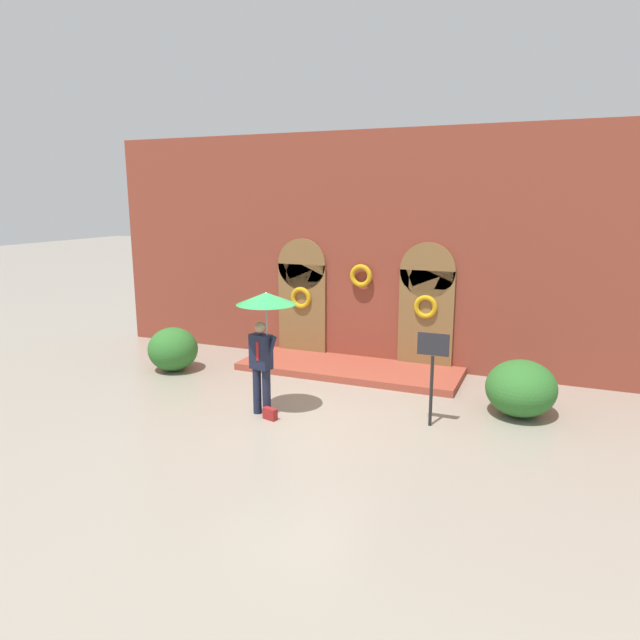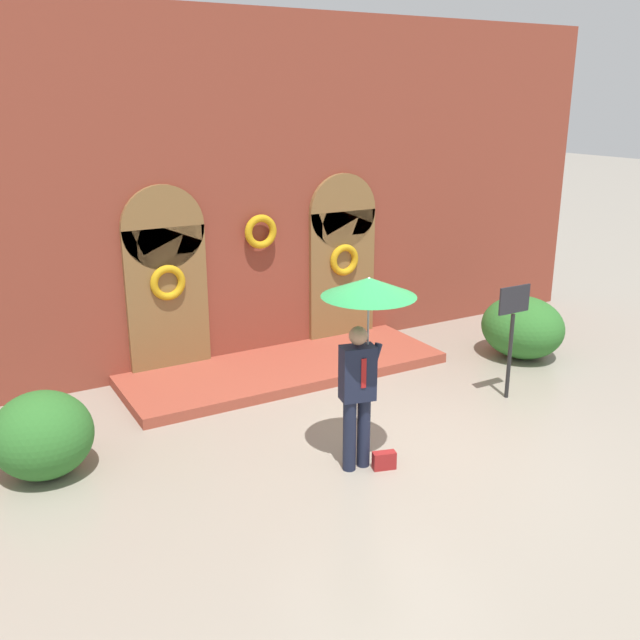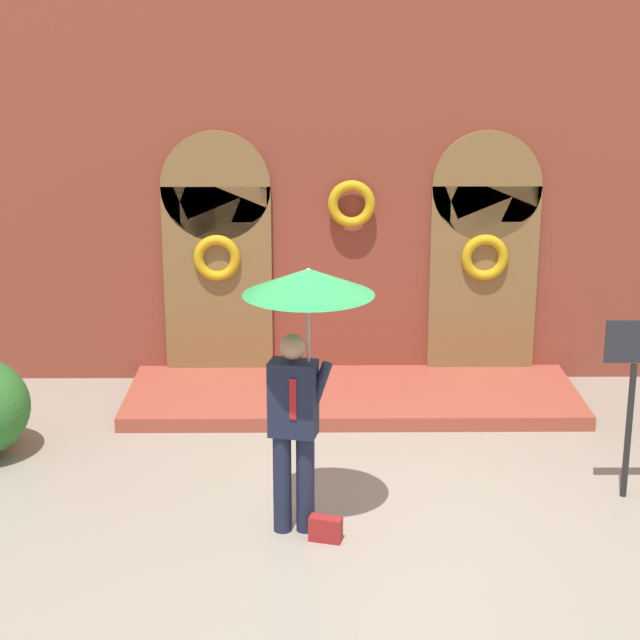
{
  "view_description": "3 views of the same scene",
  "coord_description": "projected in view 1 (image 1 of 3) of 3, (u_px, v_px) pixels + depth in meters",
  "views": [
    {
      "loc": [
        4.34,
        -9.17,
        4.05
      ],
      "look_at": [
        -0.25,
        1.87,
        1.48
      ],
      "focal_mm": 32.0,
      "sensor_mm": 36.0,
      "label": 1
    },
    {
      "loc": [
        -4.83,
        -6.59,
        4.33
      ],
      "look_at": [
        -0.2,
        1.54,
        1.36
      ],
      "focal_mm": 40.0,
      "sensor_mm": 36.0,
      "label": 2
    },
    {
      "loc": [
        -0.48,
        -8.59,
        4.39
      ],
      "look_at": [
        -0.39,
        1.3,
        1.51
      ],
      "focal_mm": 60.0,
      "sensor_mm": 36.0,
      "label": 3
    }
  ],
  "objects": [
    {
      "name": "building_facade",
      "position": [
        365.0,
        255.0,
        13.94
      ],
      "size": [
        14.0,
        2.3,
        5.6
      ],
      "color": "brown",
      "rests_on": "ground"
    },
    {
      "name": "person_with_umbrella",
      "position": [
        265.0,
        316.0,
        10.47
      ],
      "size": [
        1.1,
        1.1,
        2.36
      ],
      "color": "#191E33",
      "rests_on": "ground"
    },
    {
      "name": "ground_plane",
      "position": [
        294.0,
        417.0,
        10.76
      ],
      "size": [
        80.0,
        80.0,
        0.0
      ],
      "primitive_type": "plane",
      "color": "gray"
    },
    {
      "name": "shrub_left",
      "position": [
        173.0,
        349.0,
        13.55
      ],
      "size": [
        1.17,
        1.16,
        1.04
      ],
      "primitive_type": "ellipsoid",
      "color": "#2D6B28",
      "rests_on": "ground"
    },
    {
      "name": "sign_post",
      "position": [
        432.0,
        364.0,
        10.1
      ],
      "size": [
        0.56,
        0.06,
        1.72
      ],
      "color": "black",
      "rests_on": "ground"
    },
    {
      "name": "shrub_right",
      "position": [
        521.0,
        388.0,
        10.76
      ],
      "size": [
        1.31,
        1.47,
        1.05
      ],
      "primitive_type": "ellipsoid",
      "color": "#2D6B28",
      "rests_on": "ground"
    },
    {
      "name": "handbag",
      "position": [
        270.0,
        414.0,
        10.6
      ],
      "size": [
        0.3,
        0.19,
        0.22
      ],
      "primitive_type": "cube",
      "rotation": [
        0.0,
        0.0,
        -0.28
      ],
      "color": "maroon",
      "rests_on": "ground"
    }
  ]
}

